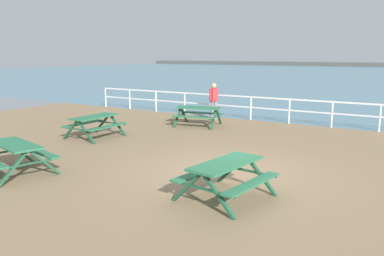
{
  "coord_description": "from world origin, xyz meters",
  "views": [
    {
      "loc": [
        4.23,
        -8.65,
        2.94
      ],
      "look_at": [
        -1.69,
        1.06,
        0.8
      ],
      "focal_mm": 36.79,
      "sensor_mm": 36.0,
      "label": 1
    }
  ],
  "objects_px": {
    "picnic_table_far_left": "(95,121)",
    "picnic_table_near_left": "(226,171)",
    "picnic_table_mid_centre": "(198,112)",
    "visitor": "(214,99)",
    "picnic_table_near_right": "(15,151)"
  },
  "relations": [
    {
      "from": "picnic_table_near_left",
      "to": "picnic_table_far_left",
      "type": "relative_size",
      "value": 1.11
    },
    {
      "from": "picnic_table_far_left",
      "to": "visitor",
      "type": "xyz_separation_m",
      "value": [
        1.8,
        5.61,
        0.36
      ]
    },
    {
      "from": "picnic_table_near_left",
      "to": "picnic_table_mid_centre",
      "type": "xyz_separation_m",
      "value": [
        -4.77,
        6.98,
        0.0
      ]
    },
    {
      "from": "picnic_table_near_left",
      "to": "picnic_table_mid_centre",
      "type": "distance_m",
      "value": 8.46
    },
    {
      "from": "picnic_table_near_right",
      "to": "picnic_table_far_left",
      "type": "height_order",
      "value": "same"
    },
    {
      "from": "picnic_table_near_left",
      "to": "picnic_table_near_right",
      "type": "bearing_deg",
      "value": 111.14
    },
    {
      "from": "picnic_table_near_right",
      "to": "visitor",
      "type": "xyz_separation_m",
      "value": [
        0.3,
        9.8,
        0.36
      ]
    },
    {
      "from": "picnic_table_mid_centre",
      "to": "visitor",
      "type": "relative_size",
      "value": 1.25
    },
    {
      "from": "picnic_table_near_right",
      "to": "visitor",
      "type": "height_order",
      "value": "visitor"
    },
    {
      "from": "picnic_table_far_left",
      "to": "picnic_table_near_right",
      "type": "bearing_deg",
      "value": -160.31
    },
    {
      "from": "picnic_table_near_left",
      "to": "picnic_table_near_right",
      "type": "height_order",
      "value": "same"
    },
    {
      "from": "picnic_table_near_left",
      "to": "picnic_table_mid_centre",
      "type": "relative_size",
      "value": 0.96
    },
    {
      "from": "picnic_table_near_left",
      "to": "visitor",
      "type": "distance_m",
      "value": 9.92
    },
    {
      "from": "picnic_table_far_left",
      "to": "picnic_table_near_left",
      "type": "bearing_deg",
      "value": -114.18
    },
    {
      "from": "picnic_table_far_left",
      "to": "visitor",
      "type": "relative_size",
      "value": 1.09
    }
  ]
}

